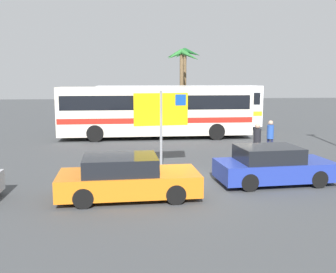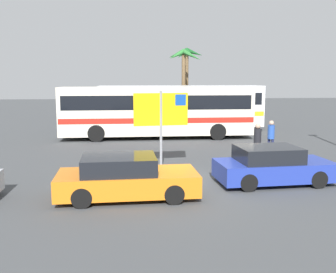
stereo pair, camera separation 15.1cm
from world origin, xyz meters
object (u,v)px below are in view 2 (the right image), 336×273
at_px(car_blue, 272,166).
at_px(ferry_sign, 162,113).
at_px(pedestrian_crossing_lot, 257,140).
at_px(bus_rear_coach, 181,105).
at_px(car_orange, 125,178).
at_px(bus_front_coach, 156,109).
at_px(pedestrian_near_sign, 271,135).

bearing_deg(car_blue, ferry_sign, 141.27).
distance_m(car_blue, pedestrian_crossing_lot, 3.42).
height_order(bus_rear_coach, pedestrian_crossing_lot, bus_rear_coach).
bearing_deg(car_orange, bus_front_coach, 79.76).
bearing_deg(ferry_sign, pedestrian_crossing_lot, 4.08).
bearing_deg(pedestrian_near_sign, ferry_sign, -23.56).
bearing_deg(ferry_sign, car_orange, -117.92).
xyz_separation_m(bus_rear_coach, ferry_sign, (-2.37, -12.60, 0.54)).
bearing_deg(pedestrian_crossing_lot, car_blue, 140.99).
bearing_deg(bus_rear_coach, bus_front_coach, -116.91).
relative_size(bus_rear_coach, car_blue, 2.84).
relative_size(car_blue, pedestrian_crossing_lot, 2.35).
xyz_separation_m(car_orange, pedestrian_crossing_lot, (5.68, 4.51, 0.40)).
distance_m(bus_front_coach, car_orange, 12.52).
distance_m(bus_rear_coach, car_orange, 16.80).
distance_m(car_blue, pedestrian_near_sign, 5.19).
relative_size(ferry_sign, pedestrian_crossing_lot, 1.83).
xyz_separation_m(pedestrian_crossing_lot, pedestrian_near_sign, (1.17, 1.53, -0.03)).
relative_size(bus_front_coach, pedestrian_near_sign, 6.86).
xyz_separation_m(ferry_sign, pedestrian_near_sign, (5.40, 2.33, -1.32)).
bearing_deg(bus_front_coach, bus_rear_coach, 63.09).
distance_m(bus_rear_coach, car_blue, 15.25).
height_order(bus_front_coach, bus_rear_coach, same).
distance_m(car_blue, car_orange, 5.24).
bearing_deg(pedestrian_near_sign, bus_rear_coach, -120.46).
distance_m(bus_front_coach, pedestrian_crossing_lot, 8.76).
xyz_separation_m(ferry_sign, pedestrian_crossing_lot, (4.23, 0.80, -1.29)).
bearing_deg(bus_rear_coach, pedestrian_near_sign, -73.60).
xyz_separation_m(bus_front_coach, pedestrian_crossing_lot, (3.87, -7.83, -0.75)).
bearing_deg(ferry_sign, car_blue, -41.44).
bearing_deg(pedestrian_crossing_lot, bus_front_coach, -3.07).
relative_size(ferry_sign, pedestrian_near_sign, 1.88).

